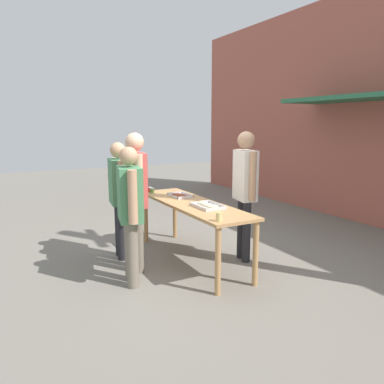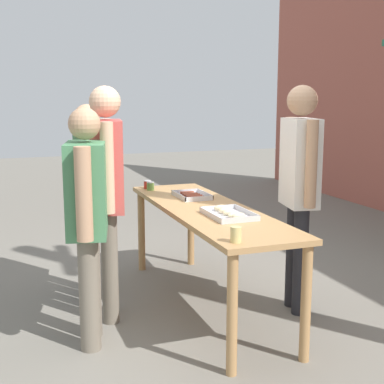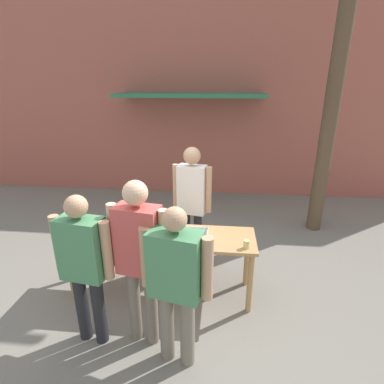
{
  "view_description": "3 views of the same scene",
  "coord_description": "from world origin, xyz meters",
  "px_view_note": "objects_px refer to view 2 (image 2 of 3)",
  "views": [
    {
      "loc": [
        4.53,
        -2.44,
        1.95
      ],
      "look_at": [
        0.0,
        0.0,
        1.0
      ],
      "focal_mm": 35.0,
      "sensor_mm": 36.0,
      "label": 1
    },
    {
      "loc": [
        4.0,
        -1.58,
        1.76
      ],
      "look_at": [
        -0.45,
        0.04,
        0.9
      ],
      "focal_mm": 50.0,
      "sensor_mm": 36.0,
      "label": 2
    },
    {
      "loc": [
        0.73,
        -3.29,
        2.66
      ],
      "look_at": [
        0.33,
        0.67,
        1.2
      ],
      "focal_mm": 28.0,
      "sensor_mm": 36.0,
      "label": 3
    }
  ],
  "objects_px": {
    "condiment_jar_mustard": "(147,184)",
    "condiment_jar_ketchup": "(150,186)",
    "beer_cup": "(236,234)",
    "person_customer_with_cup": "(87,209)",
    "food_tray_sausages": "(192,196)",
    "food_tray_buns": "(229,214)",
    "person_customer_waiting_in_line": "(107,183)",
    "person_customer_holding_hotdog": "(89,184)",
    "person_server_behind_table": "(299,177)"
  },
  "relations": [
    {
      "from": "condiment_jar_mustard",
      "to": "condiment_jar_ketchup",
      "type": "bearing_deg",
      "value": 1.29
    },
    {
      "from": "beer_cup",
      "to": "person_customer_with_cup",
      "type": "bearing_deg",
      "value": -130.64
    },
    {
      "from": "food_tray_sausages",
      "to": "food_tray_buns",
      "type": "bearing_deg",
      "value": 0.21
    },
    {
      "from": "food_tray_sausages",
      "to": "person_customer_waiting_in_line",
      "type": "height_order",
      "value": "person_customer_waiting_in_line"
    },
    {
      "from": "food_tray_sausages",
      "to": "food_tray_buns",
      "type": "relative_size",
      "value": 0.87
    },
    {
      "from": "condiment_jar_mustard",
      "to": "person_customer_holding_hotdog",
      "type": "relative_size",
      "value": 0.05
    },
    {
      "from": "condiment_jar_mustard",
      "to": "person_server_behind_table",
      "type": "height_order",
      "value": "person_server_behind_table"
    },
    {
      "from": "condiment_jar_mustard",
      "to": "person_customer_holding_hotdog",
      "type": "distance_m",
      "value": 0.79
    },
    {
      "from": "condiment_jar_mustard",
      "to": "condiment_jar_ketchup",
      "type": "xyz_separation_m",
      "value": [
        0.1,
        0.0,
        0.0
      ]
    },
    {
      "from": "food_tray_buns",
      "to": "person_customer_waiting_in_line",
      "type": "bearing_deg",
      "value": -116.01
    },
    {
      "from": "beer_cup",
      "to": "person_customer_holding_hotdog",
      "type": "relative_size",
      "value": 0.06
    },
    {
      "from": "condiment_jar_ketchup",
      "to": "person_server_behind_table",
      "type": "height_order",
      "value": "person_server_behind_table"
    },
    {
      "from": "condiment_jar_ketchup",
      "to": "person_customer_holding_hotdog",
      "type": "relative_size",
      "value": 0.05
    },
    {
      "from": "beer_cup",
      "to": "person_customer_waiting_in_line",
      "type": "height_order",
      "value": "person_customer_waiting_in_line"
    },
    {
      "from": "condiment_jar_mustard",
      "to": "person_server_behind_table",
      "type": "bearing_deg",
      "value": 32.79
    },
    {
      "from": "person_server_behind_table",
      "to": "person_customer_holding_hotdog",
      "type": "height_order",
      "value": "person_server_behind_table"
    },
    {
      "from": "person_customer_holding_hotdog",
      "to": "condiment_jar_ketchup",
      "type": "bearing_deg",
      "value": -53.41
    },
    {
      "from": "food_tray_sausages",
      "to": "person_customer_holding_hotdog",
      "type": "height_order",
      "value": "person_customer_holding_hotdog"
    },
    {
      "from": "person_customer_with_cup",
      "to": "condiment_jar_mustard",
      "type": "bearing_deg",
      "value": -17.62
    },
    {
      "from": "food_tray_sausages",
      "to": "person_customer_waiting_in_line",
      "type": "bearing_deg",
      "value": -64.35
    },
    {
      "from": "person_customer_holding_hotdog",
      "to": "person_customer_waiting_in_line",
      "type": "distance_m",
      "value": 0.57
    },
    {
      "from": "beer_cup",
      "to": "person_server_behind_table",
      "type": "height_order",
      "value": "person_server_behind_table"
    },
    {
      "from": "condiment_jar_mustard",
      "to": "person_server_behind_table",
      "type": "distance_m",
      "value": 1.65
    },
    {
      "from": "condiment_jar_mustard",
      "to": "beer_cup",
      "type": "relative_size",
      "value": 0.8
    },
    {
      "from": "condiment_jar_mustard",
      "to": "person_customer_waiting_in_line",
      "type": "relative_size",
      "value": 0.04
    },
    {
      "from": "food_tray_sausages",
      "to": "food_tray_buns",
      "type": "distance_m",
      "value": 0.82
    },
    {
      "from": "food_tray_buns",
      "to": "condiment_jar_ketchup",
      "type": "distance_m",
      "value": 1.34
    },
    {
      "from": "food_tray_sausages",
      "to": "person_customer_with_cup",
      "type": "xyz_separation_m",
      "value": [
        0.8,
        -1.06,
        0.12
      ]
    },
    {
      "from": "condiment_jar_mustard",
      "to": "person_customer_with_cup",
      "type": "relative_size",
      "value": 0.05
    },
    {
      "from": "food_tray_buns",
      "to": "person_customer_waiting_in_line",
      "type": "xyz_separation_m",
      "value": [
        -0.41,
        -0.85,
        0.23
      ]
    },
    {
      "from": "food_tray_sausages",
      "to": "person_customer_holding_hotdog",
      "type": "bearing_deg",
      "value": -99.55
    },
    {
      "from": "person_customer_holding_hotdog",
      "to": "food_tray_sausages",
      "type": "bearing_deg",
      "value": -91.14
    },
    {
      "from": "food_tray_sausages",
      "to": "beer_cup",
      "type": "height_order",
      "value": "beer_cup"
    },
    {
      "from": "food_tray_buns",
      "to": "condiment_jar_ketchup",
      "type": "relative_size",
      "value": 5.49
    },
    {
      "from": "food_tray_sausages",
      "to": "person_customer_with_cup",
      "type": "distance_m",
      "value": 1.34
    },
    {
      "from": "food_tray_sausages",
      "to": "person_customer_holding_hotdog",
      "type": "xyz_separation_m",
      "value": [
        -0.15,
        -0.9,
        0.13
      ]
    },
    {
      "from": "condiment_jar_mustard",
      "to": "person_customer_waiting_in_line",
      "type": "xyz_separation_m",
      "value": [
        1.0,
        -0.59,
        0.21
      ]
    },
    {
      "from": "food_tray_buns",
      "to": "person_customer_holding_hotdog",
      "type": "xyz_separation_m",
      "value": [
        -0.97,
        -0.9,
        0.13
      ]
    },
    {
      "from": "food_tray_buns",
      "to": "beer_cup",
      "type": "relative_size",
      "value": 4.4
    },
    {
      "from": "food_tray_sausages",
      "to": "condiment_jar_ketchup",
      "type": "xyz_separation_m",
      "value": [
        -0.5,
        -0.25,
        0.03
      ]
    },
    {
      "from": "person_server_behind_table",
      "to": "person_customer_with_cup",
      "type": "height_order",
      "value": "person_server_behind_table"
    },
    {
      "from": "person_customer_with_cup",
      "to": "person_customer_waiting_in_line",
      "type": "distance_m",
      "value": 0.46
    },
    {
      "from": "condiment_jar_ketchup",
      "to": "person_server_behind_table",
      "type": "bearing_deg",
      "value": 34.71
    },
    {
      "from": "condiment_jar_mustard",
      "to": "condiment_jar_ketchup",
      "type": "distance_m",
      "value": 0.1
    },
    {
      "from": "food_tray_sausages",
      "to": "person_customer_with_cup",
      "type": "relative_size",
      "value": 0.23
    },
    {
      "from": "person_customer_waiting_in_line",
      "to": "condiment_jar_mustard",
      "type": "bearing_deg",
      "value": -20.73
    },
    {
      "from": "food_tray_sausages",
      "to": "person_server_behind_table",
      "type": "distance_m",
      "value": 1.03
    },
    {
      "from": "condiment_jar_ketchup",
      "to": "person_customer_waiting_in_line",
      "type": "bearing_deg",
      "value": -33.38
    },
    {
      "from": "condiment_jar_mustard",
      "to": "food_tray_buns",
      "type": "bearing_deg",
      "value": 10.21
    },
    {
      "from": "person_customer_holding_hotdog",
      "to": "person_customer_waiting_in_line",
      "type": "height_order",
      "value": "person_customer_waiting_in_line"
    }
  ]
}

